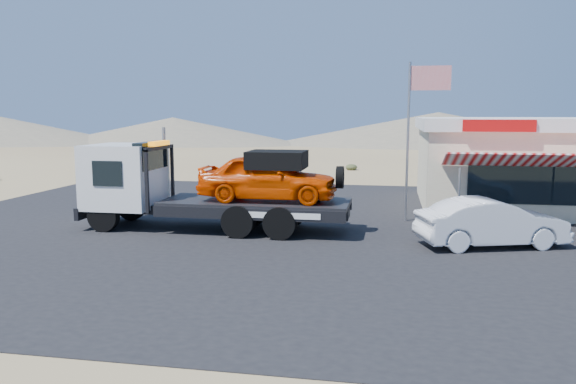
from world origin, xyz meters
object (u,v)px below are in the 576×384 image
(tow_truck, at_px, (208,183))
(jerky_store, at_px, (539,162))
(white_sedan, at_px, (491,223))
(flagpole, at_px, (415,123))

(tow_truck, xyz_separation_m, jerky_store, (12.77, 7.30, 0.31))
(white_sedan, bearing_deg, jerky_store, -39.55)
(flagpole, bearing_deg, white_sedan, -58.94)
(white_sedan, height_order, jerky_store, jerky_store)
(tow_truck, distance_m, jerky_store, 14.71)
(tow_truck, bearing_deg, jerky_store, 29.75)
(white_sedan, distance_m, flagpole, 5.33)
(white_sedan, distance_m, jerky_store, 8.96)
(tow_truck, xyz_separation_m, flagpole, (7.20, 2.82, 2.08))
(tow_truck, distance_m, white_sedan, 9.56)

